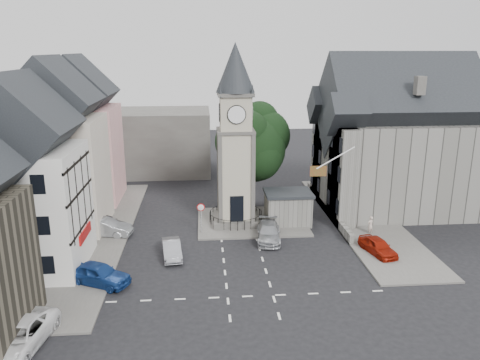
{
  "coord_description": "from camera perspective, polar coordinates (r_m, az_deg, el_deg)",
  "views": [
    {
      "loc": [
        -2.9,
        -32.85,
        15.71
      ],
      "look_at": [
        0.16,
        5.0,
        5.0
      ],
      "focal_mm": 35.0,
      "sensor_mm": 36.0,
      "label": 1
    }
  ],
  "objects": [
    {
      "name": "car_island_east",
      "position": [
        39.94,
        3.51,
        -6.38
      ],
      "size": [
        2.43,
        4.9,
        1.37
      ],
      "primitive_type": "imported",
      "rotation": [
        0.0,
        0.0,
        -0.11
      ],
      "color": "#A2A4A9",
      "rests_on": "ground"
    },
    {
      "name": "pavement_east",
      "position": [
        46.21,
        14.53,
        -4.56
      ],
      "size": [
        6.0,
        26.0,
        0.14
      ],
      "primitive_type": "cube",
      "color": "#595651",
      "rests_on": "ground"
    },
    {
      "name": "car_west_blue",
      "position": [
        34.17,
        -16.87,
        -10.89
      ],
      "size": [
        4.91,
        3.65,
        1.56
      ],
      "primitive_type": "imported",
      "rotation": [
        0.0,
        0.0,
        1.12
      ],
      "color": "navy",
      "rests_on": "ground"
    },
    {
      "name": "terrace_tudor",
      "position": [
        36.45,
        -24.66,
        -0.87
      ],
      "size": [
        8.1,
        7.6,
        12.0
      ],
      "color": "silver",
      "rests_on": "ground"
    },
    {
      "name": "east_boundary_wall",
      "position": [
        47.07,
        10.56,
        -3.44
      ],
      "size": [
        0.4,
        16.0,
        0.9
      ],
      "primitive_type": "cube",
      "color": "slate",
      "rests_on": "ground"
    },
    {
      "name": "ground",
      "position": [
        36.53,
        0.39,
        -9.72
      ],
      "size": [
        120.0,
        120.0,
        0.0
      ],
      "primitive_type": "plane",
      "color": "black",
      "rests_on": "ground"
    },
    {
      "name": "stone_shelter",
      "position": [
        43.45,
        5.85,
        -3.35
      ],
      "size": [
        4.3,
        3.3,
        3.08
      ],
      "color": "slate",
      "rests_on": "ground"
    },
    {
      "name": "van_sw_white",
      "position": [
        29.12,
        -25.29,
        -16.85
      ],
      "size": [
        3.34,
        5.7,
        1.49
      ],
      "primitive_type": "imported",
      "rotation": [
        0.0,
        0.0,
        -0.17
      ],
      "color": "white",
      "rests_on": "ground"
    },
    {
      "name": "car_island_silver",
      "position": [
        37.17,
        -8.32,
        -8.33
      ],
      "size": [
        1.88,
        4.06,
        1.29
      ],
      "primitive_type": "imported",
      "rotation": [
        0.0,
        0.0,
        0.13
      ],
      "color": "#9EA0A7",
      "rests_on": "ground"
    },
    {
      "name": "pavement_west",
      "position": [
        42.97,
        -17.3,
        -6.35
      ],
      "size": [
        6.0,
        30.0,
        0.14
      ],
      "primitive_type": "cube",
      "color": "#595651",
      "rests_on": "ground"
    },
    {
      "name": "town_tree",
      "position": [
        46.93,
        1.46,
        5.02
      ],
      "size": [
        7.2,
        7.2,
        10.8
      ],
      "color": "black",
      "rests_on": "ground"
    },
    {
      "name": "backdrop_west",
      "position": [
        62.63,
        -12.93,
        4.58
      ],
      "size": [
        20.0,
        10.0,
        8.0
      ],
      "primitive_type": "cube",
      "color": "#4C4944",
      "rests_on": "ground"
    },
    {
      "name": "clock_tower",
      "position": [
        41.64,
        -0.55,
        5.25
      ],
      "size": [
        4.86,
        4.86,
        16.25
      ],
      "color": "#4C4944",
      "rests_on": "ground"
    },
    {
      "name": "car_west_grey",
      "position": [
        43.47,
        -15.79,
        -5.2
      ],
      "size": [
        4.68,
        4.4,
        1.23
      ],
      "primitive_type": "imported",
      "rotation": [
        0.0,
        0.0,
        0.87
      ],
      "color": "#2D2E30",
      "rests_on": "ground"
    },
    {
      "name": "east_building",
      "position": [
        48.52,
        17.92,
        3.76
      ],
      "size": [
        14.4,
        11.4,
        12.6
      ],
      "color": "slate",
      "rests_on": "ground"
    },
    {
      "name": "central_island",
      "position": [
        43.96,
        1.43,
        -5.08
      ],
      "size": [
        10.0,
        8.0,
        0.16
      ],
      "primitive_type": "cube",
      "color": "#595651",
      "rests_on": "ground"
    },
    {
      "name": "car_east_red",
      "position": [
        38.8,
        16.46,
        -7.76
      ],
      "size": [
        2.44,
        4.14,
        1.32
      ],
      "primitive_type": "imported",
      "rotation": [
        0.0,
        0.0,
        0.24
      ],
      "color": "#951708",
      "rests_on": "ground"
    },
    {
      "name": "pedestrian",
      "position": [
        42.46,
        15.59,
        -5.35
      ],
      "size": [
        0.73,
        0.63,
        1.68
      ],
      "primitive_type": "imported",
      "rotation": [
        0.0,
        0.0,
        3.6
      ],
      "color": "beige",
      "rests_on": "ground"
    },
    {
      "name": "warning_sign_post",
      "position": [
        40.66,
        -4.79,
        -3.97
      ],
      "size": [
        0.7,
        0.19,
        2.85
      ],
      "color": "black",
      "rests_on": "ground"
    },
    {
      "name": "terrace_pink",
      "position": [
        51.27,
        -18.83,
        4.65
      ],
      "size": [
        8.1,
        7.6,
        12.8
      ],
      "color": "#D49193",
      "rests_on": "ground"
    },
    {
      "name": "car_west_silver",
      "position": [
        42.31,
        -16.11,
        -5.59
      ],
      "size": [
        4.83,
        2.45,
        1.52
      ],
      "primitive_type": "imported",
      "rotation": [
        0.0,
        0.0,
        1.38
      ],
      "color": "gray",
      "rests_on": "ground"
    },
    {
      "name": "flagpole",
      "position": [
        39.4,
        11.57,
        2.66
      ],
      "size": [
        3.68,
        0.1,
        2.74
      ],
      "color": "white",
      "rests_on": "ground"
    },
    {
      "name": "terrace_cream",
      "position": [
        43.71,
        -21.28,
        2.61
      ],
      "size": [
        8.1,
        7.6,
        12.8
      ],
      "color": "beige",
      "rests_on": "ground"
    },
    {
      "name": "road_markings",
      "position": [
        31.67,
        1.28,
        -13.98
      ],
      "size": [
        20.0,
        8.0,
        0.01
      ],
      "primitive_type": "cube",
      "color": "silver",
      "rests_on": "ground"
    }
  ]
}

